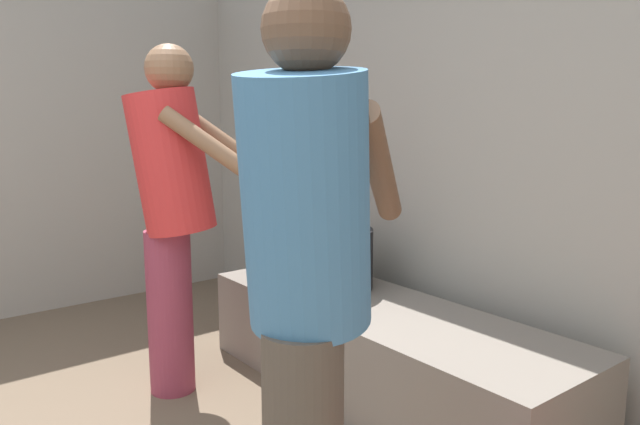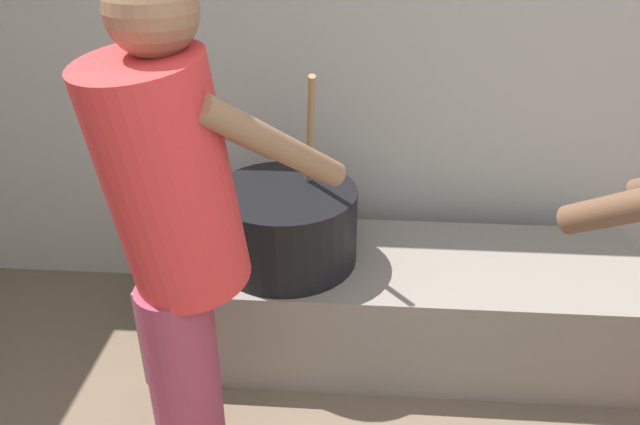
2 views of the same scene
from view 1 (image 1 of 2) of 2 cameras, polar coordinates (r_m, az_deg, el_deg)
block_enclosure_rear at (r=2.80m, az=17.51°, el=5.03°), size 5.23×0.20×2.12m
hearth_ledge at (r=2.77m, az=5.77°, el=-12.85°), size 1.86×0.60×0.41m
cooking_pot_main at (r=2.94m, az=-0.15°, el=-4.26°), size 0.53×0.53×0.74m
cook_in_blue_shirt at (r=1.46m, az=-1.30°, el=-5.56°), size 0.64×0.71×1.54m
cook_in_red_shirt at (r=2.70m, az=-13.63°, el=1.10°), size 0.67×0.69×1.53m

